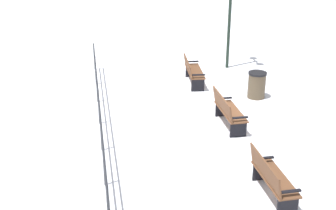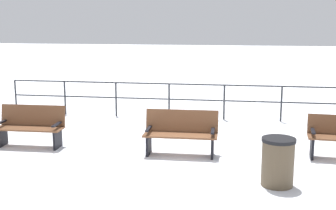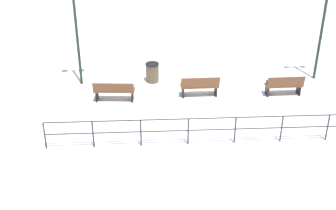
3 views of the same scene
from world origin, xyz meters
name	(u,v)px [view 1 (image 1 of 3)]	position (x,y,z in m)	size (l,w,h in m)	color
ground_plane	(226,126)	(0.00, 0.00, 0.00)	(80.00, 80.00, 0.00)	white
bench_nearest	(271,178)	(-0.07, -3.45, 0.47)	(0.58, 1.53, 0.92)	brown
bench_second	(228,111)	(0.02, 0.00, 0.48)	(0.59, 1.57, 0.94)	brown
bench_third	(193,71)	(-0.20, 3.46, 0.47)	(0.66, 1.67, 0.89)	brown
waterfront_railing	(100,113)	(-3.49, 0.00, 0.68)	(0.05, 11.24, 1.02)	#26282D
trash_bin	(257,85)	(1.56, 1.89, 0.43)	(0.58, 0.58, 0.85)	brown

